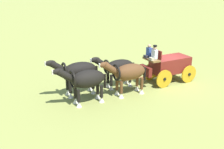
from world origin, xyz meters
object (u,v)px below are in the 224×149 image
at_px(show_wagon, 168,65).
at_px(draft_horse_rear_near, 128,73).
at_px(draft_horse_rear_off, 117,68).
at_px(draft_horse_lead_near, 86,80).
at_px(draft_horse_lead_off, 78,72).

distance_m(show_wagon, draft_horse_rear_near, 3.49).
height_order(draft_horse_rear_off, draft_horse_lead_near, draft_horse_lead_near).
xyz_separation_m(draft_horse_rear_off, draft_horse_lead_near, (2.78, 0.79, 0.06)).
relative_size(show_wagon, draft_horse_rear_off, 1.86).
bearing_deg(show_wagon, draft_horse_rear_near, -0.03).
distance_m(draft_horse_lead_near, draft_horse_lead_off, 1.30).
height_order(draft_horse_rear_near, draft_horse_lead_off, draft_horse_lead_off).
xyz_separation_m(draft_horse_lead_near, draft_horse_lead_off, (-0.24, -1.28, 0.08)).
height_order(show_wagon, draft_horse_rear_off, show_wagon).
bearing_deg(draft_horse_rear_near, draft_horse_lead_near, -10.79).
height_order(show_wagon, draft_horse_rear_near, show_wagon).
bearing_deg(draft_horse_lead_off, draft_horse_rear_near, 142.61).
distance_m(show_wagon, draft_horse_lead_near, 6.05).
bearing_deg(show_wagon, draft_horse_lead_near, -4.63).
distance_m(draft_horse_rear_near, draft_horse_lead_near, 2.60).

